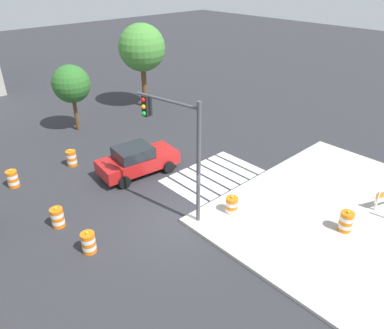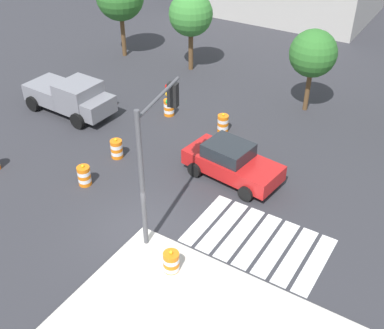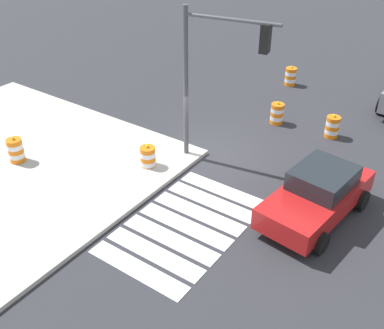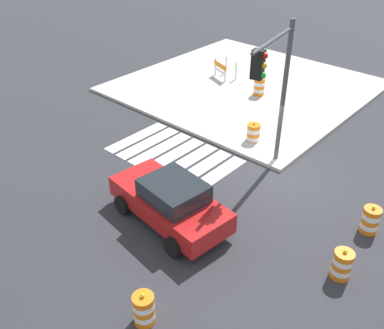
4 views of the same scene
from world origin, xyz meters
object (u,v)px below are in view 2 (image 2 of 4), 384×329
(traffic_light_pole, at_px, (155,140))
(traffic_barrel_median_near, at_px, (171,263))
(street_tree_streetside_near, at_px, (313,54))
(street_tree_streetside_mid, at_px, (191,14))
(traffic_barrel_lane_center, at_px, (223,123))
(traffic_barrel_crosswalk_end, at_px, (117,149))
(pickup_truck, at_px, (72,97))
(sports_car, at_px, (232,162))
(traffic_barrel_median_far, at_px, (84,176))
(traffic_barrel_near_corner, at_px, (169,107))

(traffic_light_pole, bearing_deg, traffic_barrel_median_near, -44.44)
(street_tree_streetside_near, relative_size, street_tree_streetside_mid, 0.91)
(traffic_barrel_lane_center, distance_m, street_tree_streetside_near, 5.91)
(traffic_barrel_crosswalk_end, bearing_deg, pickup_truck, 156.17)
(sports_car, distance_m, traffic_barrel_crosswalk_end, 5.48)
(sports_car, relative_size, traffic_barrel_median_near, 4.40)
(traffic_light_pole, bearing_deg, sports_car, 79.18)
(traffic_barrel_median_far, xyz_separation_m, street_tree_streetside_near, (5.56, 11.58, 2.77))
(traffic_barrel_lane_center, distance_m, street_tree_streetside_mid, 8.56)
(traffic_barrel_lane_center, xyz_separation_m, street_tree_streetside_near, (2.70, 4.46, 2.77))
(traffic_barrel_median_near, bearing_deg, traffic_barrel_crosswalk_end, 143.50)
(sports_car, relative_size, traffic_barrel_median_far, 4.40)
(traffic_barrel_median_near, distance_m, street_tree_streetside_mid, 17.67)
(sports_car, xyz_separation_m, street_tree_streetside_near, (0.46, 7.74, 2.41))
(traffic_light_pole, bearing_deg, street_tree_streetside_near, 83.90)
(pickup_truck, xyz_separation_m, traffic_barrel_crosswalk_end, (4.75, -2.10, -0.52))
(sports_car, bearing_deg, traffic_barrel_lane_center, 124.35)
(sports_car, height_order, traffic_barrel_median_near, sports_car)
(traffic_barrel_median_far, bearing_deg, traffic_barrel_near_corner, 93.45)
(traffic_barrel_crosswalk_end, relative_size, traffic_barrel_lane_center, 1.00)
(traffic_barrel_median_near, height_order, street_tree_streetside_near, street_tree_streetside_near)
(traffic_barrel_lane_center, bearing_deg, traffic_light_pole, -79.46)
(sports_car, distance_m, traffic_barrel_near_corner, 6.40)
(traffic_barrel_median_near, distance_m, traffic_light_pole, 4.24)
(pickup_truck, relative_size, traffic_light_pole, 0.95)
(sports_car, xyz_separation_m, traffic_barrel_near_corner, (-5.52, 3.22, -0.36))
(traffic_barrel_near_corner, height_order, street_tree_streetside_mid, street_tree_streetside_mid)
(pickup_truck, relative_size, street_tree_streetside_mid, 1.06)
(pickup_truck, xyz_separation_m, traffic_barrel_lane_center, (7.79, 2.63, -0.52))
(traffic_barrel_median_near, xyz_separation_m, traffic_light_pole, (-1.76, 1.72, 3.46))
(sports_car, xyz_separation_m, pickup_truck, (-10.03, 0.65, 0.16))
(traffic_barrel_crosswalk_end, height_order, street_tree_streetside_mid, street_tree_streetside_mid)
(traffic_barrel_crosswalk_end, xyz_separation_m, traffic_barrel_median_far, (0.18, -2.39, 0.00))
(traffic_barrel_near_corner, distance_m, traffic_barrel_lane_center, 3.28)
(sports_car, height_order, pickup_truck, pickup_truck)
(traffic_barrel_median_near, height_order, traffic_barrel_median_far, same)
(pickup_truck, height_order, traffic_light_pole, traffic_light_pole)
(sports_car, xyz_separation_m, street_tree_streetside_mid, (-7.79, 9.01, 2.72))
(traffic_barrel_near_corner, height_order, traffic_barrel_median_far, same)
(street_tree_streetside_near, bearing_deg, sports_car, -93.43)
(pickup_truck, distance_m, traffic_barrel_median_near, 12.85)
(street_tree_streetside_mid, bearing_deg, traffic_light_pole, -62.41)
(traffic_barrel_median_near, relative_size, street_tree_streetside_mid, 0.21)
(traffic_barrel_near_corner, relative_size, traffic_barrel_lane_center, 1.00)
(traffic_light_pole, bearing_deg, traffic_barrel_crosswalk_end, 147.19)
(traffic_barrel_near_corner, bearing_deg, traffic_barrel_crosswalk_end, -87.00)
(traffic_barrel_lane_center, xyz_separation_m, traffic_light_pole, (1.41, -7.59, 3.46))
(sports_car, height_order, street_tree_streetside_mid, street_tree_streetside_mid)
(traffic_barrel_lane_center, bearing_deg, sports_car, -55.65)
(sports_car, distance_m, street_tree_streetside_near, 8.12)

